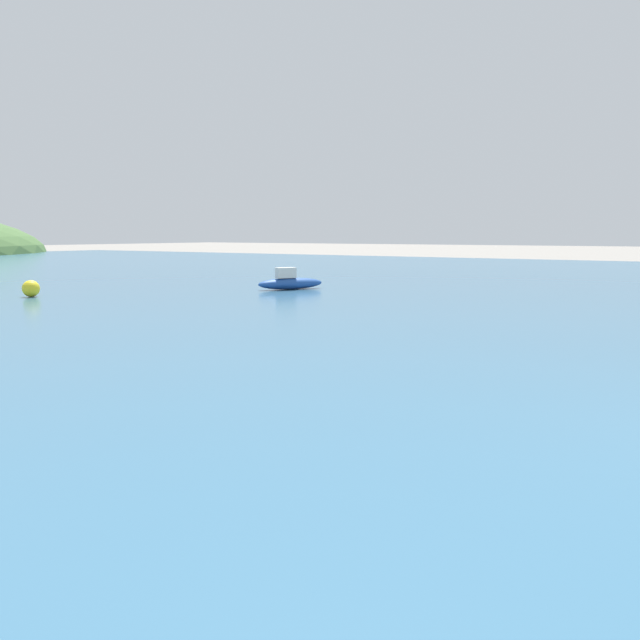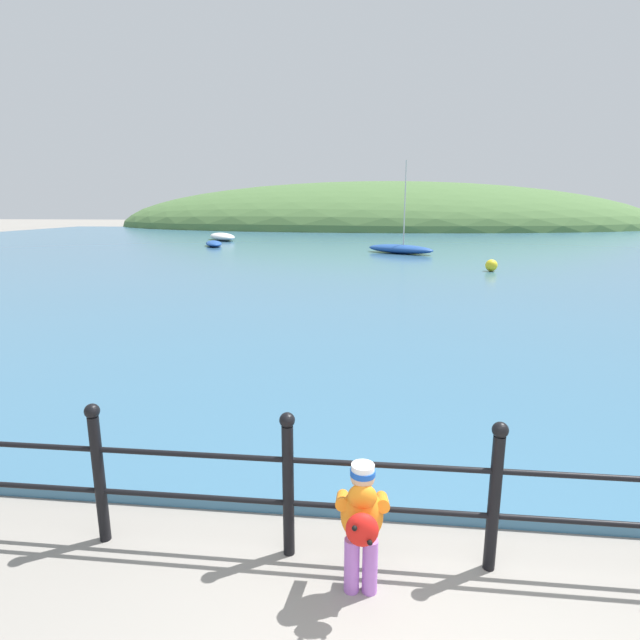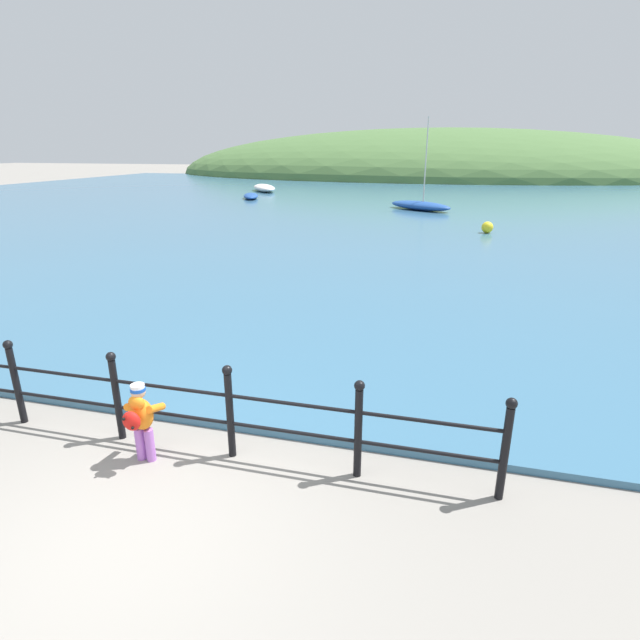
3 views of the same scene
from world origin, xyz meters
name	(u,v)px [view 1 (image 1 of 3)]	position (x,y,z in m)	size (l,w,h in m)	color
boat_red_dinghy	(290,282)	(10.44, 14.33, 0.33)	(2.25, 1.71, 0.72)	#1E4793
mooring_buoy	(31,289)	(4.35, 19.24, 0.34)	(0.49, 0.49, 0.49)	yellow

